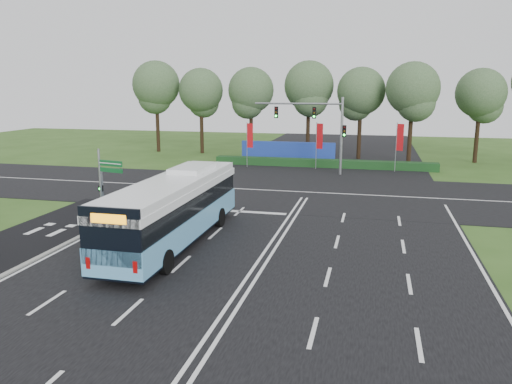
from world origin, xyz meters
TOP-DOWN VIEW (x-y plane):
  - ground at (0.00, 0.00)m, footprint 120.00×120.00m
  - road_main at (0.00, 0.00)m, footprint 20.00×120.00m
  - road_cross at (0.00, 12.00)m, footprint 120.00×14.00m
  - bike_path at (-12.50, -3.00)m, footprint 5.00×18.00m
  - kerb_strip at (-10.10, -3.00)m, footprint 0.25×18.00m
  - city_bus at (-4.73, -2.17)m, footprint 2.80×12.74m
  - pedestrian_signal at (-10.38, 0.59)m, footprint 0.28×0.40m
  - street_sign at (-9.95, 0.24)m, footprint 1.70×0.46m
  - banner_flag_left at (-7.15, 22.75)m, footprint 0.66×0.13m
  - banner_flag_mid at (-0.32, 23.11)m, footprint 0.66×0.20m
  - banner_flag_right at (7.13, 23.09)m, footprint 0.65×0.29m
  - traffic_light_gantry at (0.21, 20.50)m, footprint 8.41×0.28m
  - hedge at (0.00, 24.50)m, footprint 22.00×1.20m
  - blue_hoarding at (-4.00, 27.00)m, footprint 10.00×0.30m
  - eucalyptus_row at (0.30, 31.72)m, footprint 48.44×9.25m

SIDE VIEW (x-z plane):
  - ground at x=0.00m, z-range 0.00..0.00m
  - road_main at x=0.00m, z-range 0.00..0.04m
  - road_cross at x=0.00m, z-range 0.00..0.05m
  - bike_path at x=-12.50m, z-range 0.00..0.06m
  - kerb_strip at x=-10.10m, z-range 0.00..0.12m
  - hedge at x=0.00m, z-range 0.00..0.80m
  - blue_hoarding at x=-4.00m, z-range 0.00..2.20m
  - pedestrian_signal at x=-10.38m, z-range 0.14..3.23m
  - city_bus at x=-4.73m, z-range 0.01..3.67m
  - street_sign at x=-9.95m, z-range 0.55..4.99m
  - banner_flag_left at x=-7.15m, z-range 0.68..5.16m
  - banner_flag_mid at x=-0.32m, z-range 0.69..5.25m
  - banner_flag_right at x=7.13m, z-range 0.70..5.35m
  - traffic_light_gantry at x=0.21m, z-range 1.16..8.16m
  - eucalyptus_row at x=0.30m, z-range 2.04..13.54m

